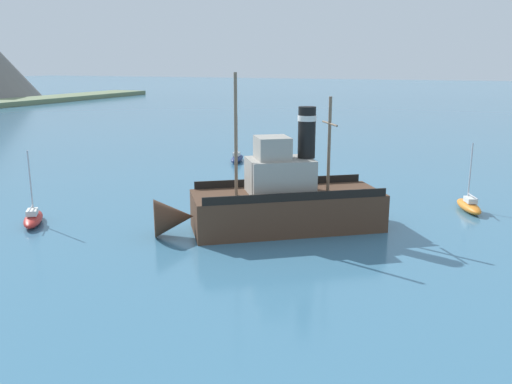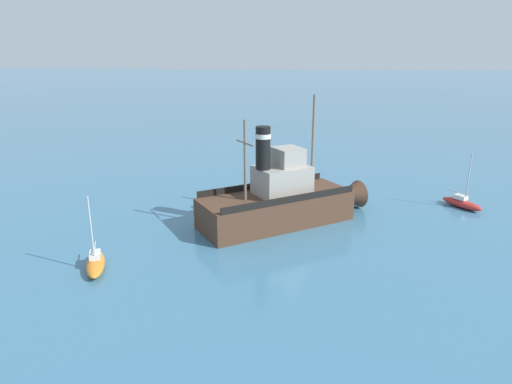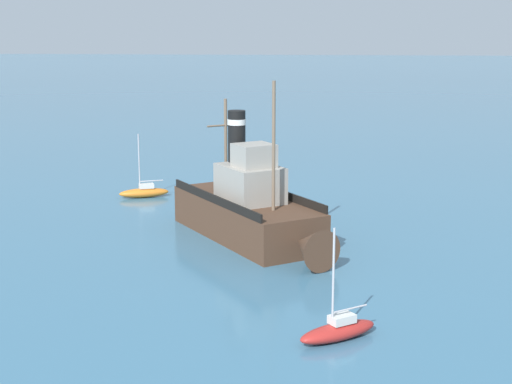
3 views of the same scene
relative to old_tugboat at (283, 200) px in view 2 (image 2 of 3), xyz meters
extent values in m
plane|color=teal|center=(0.67, -0.06, -1.83)|extent=(600.00, 600.00, 0.00)
cube|color=#4C3323|center=(0.35, -0.50, -0.63)|extent=(10.47, 12.36, 2.40)
cone|color=#4C3323|center=(-3.77, 5.40, -0.63)|extent=(3.30, 3.31, 2.35)
cube|color=#9E998E|center=(0.07, -0.09, 1.67)|extent=(4.75, 5.00, 2.20)
cube|color=#9E998E|center=(-0.22, 0.32, 3.47)|extent=(2.95, 2.90, 1.40)
cylinder|color=black|center=(1.04, -1.49, 4.37)|extent=(1.10, 1.10, 3.20)
cylinder|color=silver|center=(1.04, -1.49, 5.27)|extent=(1.16, 1.16, 0.35)
cylinder|color=#75604C|center=(-1.54, 2.20, 4.32)|extent=(0.20, 0.20, 7.50)
cylinder|color=#75604C|center=(1.90, -2.72, 3.57)|extent=(0.20, 0.20, 6.00)
cylinder|color=#75604C|center=(1.90, -2.72, 4.89)|extent=(2.20, 1.59, 0.12)
cube|color=black|center=(-1.42, -1.74, 0.82)|extent=(6.62, 9.42, 0.50)
cube|color=black|center=(2.12, 0.73, 0.82)|extent=(6.62, 9.42, 0.50)
ellipsoid|color=orange|center=(9.41, -11.18, -1.48)|extent=(3.94, 2.43, 0.70)
cube|color=silver|center=(9.22, -11.26, -0.95)|extent=(1.26, 1.00, 0.36)
cylinder|color=#B7B7BC|center=(9.68, -11.07, 0.97)|extent=(0.10, 0.10, 4.20)
cylinder|color=#B7B7BC|center=(8.85, -11.40, -0.58)|extent=(1.70, 0.74, 0.08)
ellipsoid|color=#B22823|center=(-5.24, 15.33, -1.48)|extent=(3.70, 3.16, 0.70)
cube|color=silver|center=(-5.40, 15.21, -0.95)|extent=(1.26, 1.17, 0.36)
cylinder|color=#B7B7BC|center=(-5.00, 15.51, 0.97)|extent=(0.10, 0.10, 4.20)
cylinder|color=#B7B7BC|center=(-5.72, 14.97, -0.58)|extent=(1.49, 1.15, 0.08)
camera|label=1|loc=(-31.26, -11.61, 8.69)|focal=38.00mm
camera|label=2|loc=(34.00, 1.54, 11.28)|focal=32.00mm
camera|label=3|loc=(-4.77, 46.49, 11.17)|focal=55.00mm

